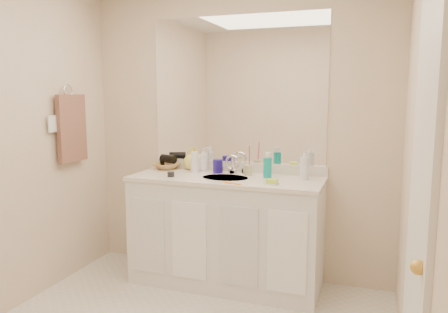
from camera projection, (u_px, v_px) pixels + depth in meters
wall_back at (237, 134)px, 3.65m from camera, size 2.60×0.02×2.40m
wall_right at (419, 167)px, 2.01m from camera, size 0.02×2.60×2.40m
vanity_cabinet at (226, 232)px, 3.51m from camera, size 1.50×0.55×0.85m
countertop at (226, 179)px, 3.44m from camera, size 1.52×0.57×0.03m
backsplash at (236, 167)px, 3.68m from camera, size 1.52×0.03×0.08m
sink_basin at (225, 179)px, 3.42m from camera, size 0.37×0.37×0.02m
faucet at (233, 167)px, 3.58m from camera, size 0.02×0.02×0.11m
mirror at (237, 90)px, 3.59m from camera, size 1.48×0.01×1.20m
blue_mug at (218, 166)px, 3.61m from camera, size 0.10×0.10×0.11m
tan_cup at (248, 170)px, 3.50m from camera, size 0.08×0.08×0.08m
toothbrush at (249, 157)px, 3.48m from camera, size 0.02×0.04×0.18m
mouthwash_bottle at (267, 168)px, 3.41m from camera, size 0.09×0.09×0.16m
clear_pump_bottle at (304, 168)px, 3.33m from camera, size 0.07×0.07×0.17m
soap_dish at (272, 184)px, 3.16m from camera, size 0.10×0.09×0.01m
green_soap at (272, 181)px, 3.15m from camera, size 0.08×0.07×0.03m
orange_comb at (232, 183)px, 3.18m from camera, size 0.14×0.06×0.01m
dark_jar at (171, 174)px, 3.44m from camera, size 0.06×0.06×0.04m
extra_white_bottle at (195, 162)px, 3.63m from camera, size 0.07×0.07×0.17m
soap_bottle_white at (204, 159)px, 3.70m from camera, size 0.08×0.08×0.20m
soap_bottle_cream at (197, 161)px, 3.70m from camera, size 0.09×0.09×0.17m
soap_bottle_yellow at (192, 159)px, 3.77m from camera, size 0.15×0.15×0.19m
wicker_basket at (166, 166)px, 3.80m from camera, size 0.27×0.27×0.05m
hair_dryer at (168, 159)px, 3.78m from camera, size 0.16×0.11×0.07m
towel_ring at (68, 91)px, 3.53m from camera, size 0.01×0.11×0.11m
hand_towel at (72, 128)px, 3.57m from camera, size 0.04×0.32×0.55m
switch_plate at (52, 124)px, 3.38m from camera, size 0.01×0.08×0.13m
door at (419, 227)px, 1.76m from camera, size 0.02×0.82×2.00m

